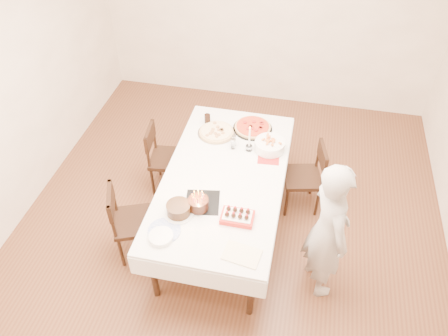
% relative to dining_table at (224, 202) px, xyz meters
% --- Properties ---
extents(floor, '(5.00, 5.00, 0.00)m').
position_rel_dining_table_xyz_m(floor, '(0.06, 0.04, -0.38)').
color(floor, '#542E1C').
rests_on(floor, ground).
extents(wall_back, '(4.50, 0.04, 2.70)m').
position_rel_dining_table_xyz_m(wall_back, '(0.06, 2.54, 0.98)').
color(wall_back, '#F6E6CF').
rests_on(wall_back, floor).
extents(wall_left, '(0.04, 5.00, 2.70)m').
position_rel_dining_table_xyz_m(wall_left, '(-2.19, 0.04, 0.98)').
color(wall_left, '#F6E6CF').
rests_on(wall_left, floor).
extents(dining_table, '(1.43, 2.28, 0.75)m').
position_rel_dining_table_xyz_m(dining_table, '(0.00, 0.00, 0.00)').
color(dining_table, white).
rests_on(dining_table, floor).
extents(chair_right_savory, '(0.51, 0.51, 0.83)m').
position_rel_dining_table_xyz_m(chair_right_savory, '(0.75, 0.49, 0.04)').
color(chair_right_savory, black).
rests_on(chair_right_savory, floor).
extents(chair_left_savory, '(0.47, 0.47, 0.84)m').
position_rel_dining_table_xyz_m(chair_left_savory, '(-0.74, 0.47, 0.04)').
color(chair_left_savory, black).
rests_on(chair_left_savory, floor).
extents(chair_left_dessert, '(0.57, 0.57, 0.86)m').
position_rel_dining_table_xyz_m(chair_left_dessert, '(-0.76, -0.48, 0.06)').
color(chair_left_dessert, black).
rests_on(chair_left_dessert, floor).
extents(person, '(0.55, 0.64, 1.48)m').
position_rel_dining_table_xyz_m(person, '(1.01, -0.47, 0.37)').
color(person, '#B7B1AC').
rests_on(person, floor).
extents(pizza_white, '(0.53, 0.53, 0.04)m').
position_rel_dining_table_xyz_m(pizza_white, '(-0.22, 0.62, 0.40)').
color(pizza_white, beige).
rests_on(pizza_white, dining_table).
extents(pizza_pepperoni, '(0.52, 0.52, 0.04)m').
position_rel_dining_table_xyz_m(pizza_pepperoni, '(0.15, 0.78, 0.40)').
color(pizza_pepperoni, red).
rests_on(pizza_pepperoni, dining_table).
extents(red_placemat, '(0.23, 0.23, 0.01)m').
position_rel_dining_table_xyz_m(red_placemat, '(0.38, 0.35, 0.38)').
color(red_placemat, '#B21E1E').
rests_on(red_placemat, dining_table).
extents(pasta_bowl, '(0.31, 0.31, 0.10)m').
position_rel_dining_table_xyz_m(pasta_bowl, '(0.37, 0.47, 0.43)').
color(pasta_bowl, white).
rests_on(pasta_bowl, dining_table).
extents(taper_candle, '(0.07, 0.07, 0.31)m').
position_rel_dining_table_xyz_m(taper_candle, '(0.17, 0.42, 0.53)').
color(taper_candle, white).
rests_on(taper_candle, dining_table).
extents(shaker_pair, '(0.13, 0.13, 0.12)m').
position_rel_dining_table_xyz_m(shaker_pair, '(0.00, 0.41, 0.44)').
color(shaker_pair, white).
rests_on(shaker_pair, dining_table).
extents(cola_glass, '(0.08, 0.08, 0.12)m').
position_rel_dining_table_xyz_m(cola_glass, '(-0.35, 0.77, 0.44)').
color(cola_glass, black).
rests_on(cola_glass, dining_table).
extents(layer_cake, '(0.32, 0.32, 0.11)m').
position_rel_dining_table_xyz_m(layer_cake, '(-0.29, -0.55, 0.43)').
color(layer_cake, '#331E0C').
rests_on(layer_cake, dining_table).
extents(cake_board, '(0.35, 0.35, 0.01)m').
position_rel_dining_table_xyz_m(cake_board, '(-0.12, -0.38, 0.38)').
color(cake_board, black).
rests_on(cake_board, dining_table).
extents(birthday_cake, '(0.21, 0.21, 0.17)m').
position_rel_dining_table_xyz_m(birthday_cake, '(-0.13, -0.46, 0.47)').
color(birthday_cake, '#3B1910').
rests_on(birthday_cake, dining_table).
extents(strawberry_box, '(0.28, 0.19, 0.07)m').
position_rel_dining_table_xyz_m(strawberry_box, '(0.23, -0.51, 0.41)').
color(strawberry_box, '#B51C14').
rests_on(strawberry_box, dining_table).
extents(box_lid, '(0.32, 0.24, 0.02)m').
position_rel_dining_table_xyz_m(box_lid, '(0.34, -0.87, 0.38)').
color(box_lid, beige).
rests_on(box_lid, dining_table).
extents(plate_stack, '(0.26, 0.26, 0.04)m').
position_rel_dining_table_xyz_m(plate_stack, '(-0.35, -0.85, 0.40)').
color(plate_stack, white).
rests_on(plate_stack, dining_table).
extents(china_plate, '(0.37, 0.37, 0.01)m').
position_rel_dining_table_xyz_m(china_plate, '(-0.35, -0.77, 0.38)').
color(china_plate, white).
rests_on(china_plate, dining_table).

